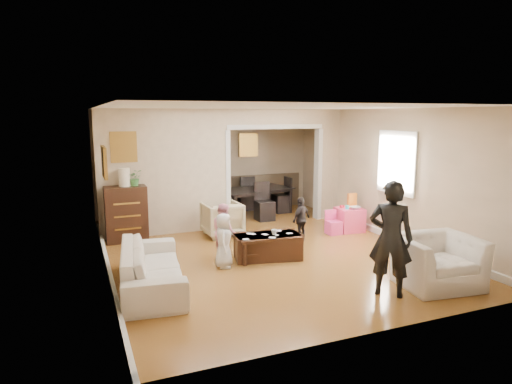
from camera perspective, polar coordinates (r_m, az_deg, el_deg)
name	(u,v)px	position (r m, az deg, el deg)	size (l,w,h in m)	color
floor	(260,249)	(8.44, 0.51, -7.26)	(7.00, 7.00, 0.00)	#AA762B
partition_left	(166,172)	(9.48, -11.43, 2.49)	(2.75, 0.18, 2.60)	beige
partition_right	(327,164)	(10.86, 8.98, 3.48)	(0.55, 0.18, 2.60)	beige
partition_header	(275,117)	(10.15, 2.39, 9.52)	(2.22, 0.18, 0.35)	beige
window_pane	(397,163)	(9.19, 17.48, 3.58)	(0.03, 0.95, 1.10)	white
framed_art_partition	(124,147)	(9.21, -16.50, 5.51)	(0.45, 0.03, 0.55)	brown
framed_art_sofa_wall	(104,162)	(6.89, -18.76, 3.64)	(0.03, 0.55, 0.40)	brown
framed_art_alcove	(248,145)	(11.69, -0.98, 6.01)	(0.45, 0.03, 0.55)	brown
sofa	(152,266)	(6.74, -13.11, -9.21)	(2.13, 0.83, 0.62)	beige
armchair_back	(222,219)	(9.31, -4.34, -3.43)	(0.74, 0.76, 0.70)	#C7B88A
armchair_front	(436,261)	(7.12, 21.95, -8.18)	(1.12, 0.98, 0.73)	beige
dresser	(126,214)	(9.20, -16.20, -2.68)	(0.80, 0.45, 1.10)	black
table_lamp	(124,177)	(9.07, -16.42, 1.82)	(0.22, 0.22, 0.36)	#F3E6C6
potted_plant	(135,178)	(9.10, -15.16, 1.77)	(0.29, 0.25, 0.32)	#3A7333
coffee_table	(268,246)	(7.86, 1.49, -6.94)	(1.13, 0.57, 0.42)	#371A11
coffee_cup	(274,232)	(7.78, 2.32, -5.14)	(0.10, 0.10, 0.09)	silver
play_table	(349,220)	(9.85, 11.79, -3.46)	(0.52, 0.52, 0.50)	#FF4377
cereal_box	(352,200)	(9.92, 12.12, -1.02)	(0.20, 0.07, 0.30)	yellow
cyan_cup	(347,207)	(9.70, 11.52, -1.91)	(0.08, 0.08, 0.08)	#29CFCE
toy_block	(342,206)	(9.83, 10.87, -1.82)	(0.08, 0.06, 0.05)	red
play_bowl	(355,208)	(9.72, 12.48, -1.98)	(0.23, 0.23, 0.06)	beige
dining_table	(254,202)	(11.19, -0.20, -1.25)	(1.87, 1.04, 0.66)	black
adult_person	(391,239)	(6.42, 16.76, -5.69)	(0.59, 0.39, 1.62)	black
child_kneel_a	(224,240)	(7.37, -4.14, -6.18)	(0.44, 0.29, 0.90)	silver
child_kneel_b	(224,231)	(7.82, -4.12, -4.97)	(0.47, 0.37, 0.97)	pink
child_toddler	(301,219)	(8.89, 5.78, -3.45)	(0.52, 0.22, 0.89)	black
craft_papers	(267,234)	(7.80, 1.45, -5.42)	(0.95, 0.52, 0.00)	white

